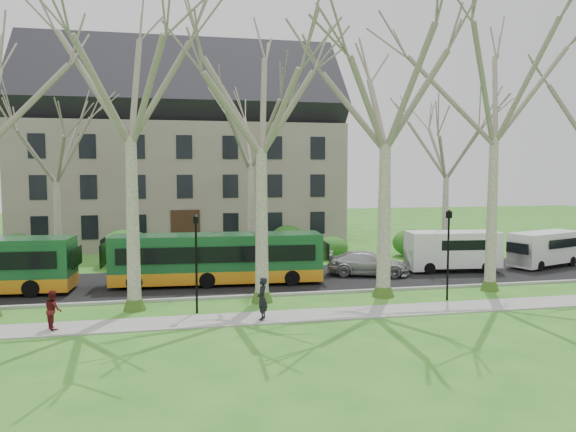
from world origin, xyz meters
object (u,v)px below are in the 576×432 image
object	(u,v)px
pedestrian_b	(53,310)
van_b	(545,249)
bus_follow	(217,258)
pedestrian_a	(262,299)
van_a	(453,251)
sedan	(368,263)

from	to	relation	value
pedestrian_b	van_b	bearing A→B (deg)	-98.18
van_b	pedestrian_b	bearing A→B (deg)	177.69
bus_follow	pedestrian_b	size ratio (longest dim) A/B	7.38
van_b	pedestrian_a	bearing A→B (deg)	-175.15
pedestrian_a	pedestrian_b	size ratio (longest dim) A/B	1.16
van_a	pedestrian_a	bearing A→B (deg)	-140.82
bus_follow	van_a	xyz separation A→B (m)	(14.51, 0.94, -0.20)
pedestrian_a	bus_follow	bearing A→B (deg)	-150.64
van_b	bus_follow	bearing A→B (deg)	163.88
van_b	pedestrian_b	distance (m)	29.39
bus_follow	sedan	bearing A→B (deg)	7.95
bus_follow	van_a	size ratio (longest dim) A/B	2.03
van_a	pedestrian_b	distance (m)	23.11
sedan	van_a	xyz separation A→B (m)	(5.58, 0.24, 0.52)
van_b	pedestrian_a	world-z (taller)	van_b
sedan	van_a	bearing A→B (deg)	-68.57
bus_follow	van_a	distance (m)	14.54
van_b	van_a	bearing A→B (deg)	162.56
van_a	van_b	size ratio (longest dim) A/B	1.09
van_a	pedestrian_b	bearing A→B (deg)	-152.77
sedan	van_a	world-z (taller)	van_a
sedan	van_b	size ratio (longest dim) A/B	0.94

